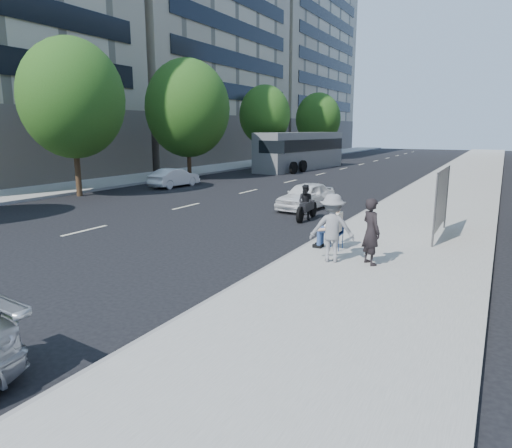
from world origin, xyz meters
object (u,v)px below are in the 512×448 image
Objects in this scene: jogger at (332,228)px; motorcycle at (306,204)px; seated_protester at (332,224)px; white_sedan_mid at (174,178)px; white_sedan_near at (306,196)px; bus at (301,151)px; protest_banner at (441,198)px; pedestrian_woman at (371,231)px.

motorcycle is (-2.99, 5.58, -0.41)m from jogger.
seated_protester is 17.38m from white_sedan_mid.
jogger reaches higher than white_sedan_near.
seated_protester reaches higher than white_sedan_near.
jogger is 0.15× the size of bus.
white_sedan_near is 1.01× the size of white_sedan_mid.
jogger is at bearing -70.90° from seated_protester.
bus reaches higher than white_sedan_mid.
white_sedan_mid is at bearing 168.16° from white_sedan_near.
motorcycle is at bearing 166.50° from protest_banner.
motorcycle reaches higher than white_sedan_mid.
pedestrian_woman is 0.48× the size of white_sedan_mid.
white_sedan_near is 21.25m from bus.
bus reaches higher than white_sedan_near.
pedestrian_woman is at bearing 174.33° from jogger.
motorcycle is (-2.56, 4.33, -0.24)m from seated_protester.
pedestrian_woman is 0.48× the size of white_sedan_near.
protest_banner is at bearing -63.58° from pedestrian_woman.
protest_banner is (1.16, 4.12, 0.39)m from pedestrian_woman.
bus is at bearing 114.62° from seated_protester.
white_sedan_mid is 0.29× the size of bus.
bus is at bearing -92.98° from white_sedan_mid.
pedestrian_woman is at bearing -36.20° from seated_protester.
white_sedan_mid is at bearing 147.23° from motorcycle.
jogger is 0.87× the size of motorcycle.
jogger is 6.35m from motorcycle.
seated_protester is 7.59m from white_sedan_near.
jogger is 30.12m from bus.
protest_banner is 18.04m from white_sedan_mid.
jogger is at bearing 55.66° from pedestrian_woman.
jogger is at bearing 145.08° from white_sedan_mid.
white_sedan_near is 2.57m from motorcycle.
protest_banner is 1.49× the size of motorcycle.
jogger reaches higher than pedestrian_woman.
protest_banner is 0.86× the size of white_sedan_near.
bus is (-13.39, 27.20, 0.62)m from pedestrian_woman.
white_sedan_near reaches higher than white_sedan_mid.
white_sedan_mid is at bearing -90.67° from bus.
pedestrian_woman is at bearing -58.35° from motorcycle.
white_sedan_near is at bearing 117.86° from seated_protester.
pedestrian_woman is 0.14× the size of bus.
jogger is 0.50× the size of white_sedan_mid.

